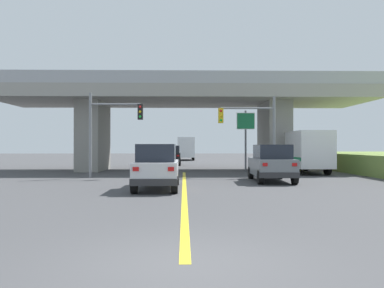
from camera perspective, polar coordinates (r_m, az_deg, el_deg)
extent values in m
plane|color=#424244|center=(32.00, -1.14, -3.81)|extent=(160.00, 160.00, 0.00)
cube|color=gray|center=(32.20, -1.14, 6.78)|extent=(29.15, 8.31, 0.95)
cube|color=gray|center=(32.77, -14.00, 1.05)|extent=(1.79, 4.98, 5.45)
cube|color=gray|center=(32.78, 11.71, 1.04)|extent=(1.79, 4.98, 5.45)
cube|color=#9EA0A5|center=(28.38, -1.14, 9.64)|extent=(29.15, 0.20, 0.90)
cube|color=#9EA0A5|center=(36.29, -1.15, 7.43)|extent=(29.15, 0.20, 0.90)
cube|color=yellow|center=(18.01, -1.11, -6.47)|extent=(0.20, 22.98, 0.01)
cube|color=silver|center=(18.01, -5.01, -3.89)|extent=(1.84, 4.66, 0.90)
cube|color=#1E232D|center=(17.63, -5.09, -1.27)|extent=(1.62, 2.56, 0.76)
cube|color=#2D2D30|center=(15.77, -5.57, -5.52)|extent=(1.88, 0.20, 0.28)
cube|color=red|center=(15.73, -8.11, -3.59)|extent=(0.24, 0.06, 0.16)
cube|color=red|center=(15.62, -3.05, -3.62)|extent=(0.24, 0.06, 0.16)
cylinder|color=black|center=(19.88, -7.04, -4.86)|extent=(0.26, 0.72, 0.72)
cylinder|color=black|center=(19.78, -2.28, -4.88)|extent=(0.26, 0.72, 0.72)
cylinder|color=black|center=(16.36, -8.32, -5.82)|extent=(0.26, 0.72, 0.72)
cylinder|color=black|center=(16.24, -2.53, -5.87)|extent=(0.26, 0.72, 0.72)
cube|color=slate|center=(22.23, 11.30, -3.22)|extent=(2.08, 4.69, 0.90)
cube|color=#1E232D|center=(21.87, 11.46, -1.09)|extent=(1.78, 2.60, 0.76)
cube|color=#2D2D30|center=(20.03, 12.50, -4.42)|extent=(1.98, 0.26, 0.28)
cube|color=red|center=(19.80, 10.49, -2.93)|extent=(0.24, 0.07, 0.16)
cube|color=red|center=(20.10, 14.57, -2.89)|extent=(0.24, 0.07, 0.16)
cylinder|color=black|center=(23.86, 8.46, -4.11)|extent=(0.28, 0.73, 0.72)
cylinder|color=black|center=(24.16, 12.55, -4.06)|extent=(0.28, 0.73, 0.72)
cylinder|color=black|center=(20.38, 9.82, -4.75)|extent=(0.28, 0.73, 0.72)
cylinder|color=black|center=(20.72, 14.57, -4.67)|extent=(0.28, 0.73, 0.72)
cube|color=red|center=(32.53, 14.42, -1.28)|extent=(2.20, 2.00, 1.90)
cube|color=white|center=(29.19, 16.25, -0.75)|extent=(2.31, 4.95, 2.54)
cube|color=#197F4C|center=(29.20, 16.26, -2.00)|extent=(2.33, 4.86, 0.24)
cylinder|color=black|center=(32.30, 12.71, -2.97)|extent=(0.30, 0.90, 0.90)
cylinder|color=black|center=(32.84, 16.11, -2.92)|extent=(0.30, 0.90, 0.90)
cylinder|color=black|center=(27.75, 15.05, -3.39)|extent=(0.30, 0.90, 0.90)
cylinder|color=black|center=(28.38, 18.94, -3.32)|extent=(0.30, 0.90, 0.90)
cube|color=black|center=(40.91, -2.94, -1.93)|extent=(1.81, 4.38, 0.90)
cube|color=#1E232D|center=(40.57, -2.96, -0.77)|extent=(1.60, 2.41, 0.76)
cube|color=#2D2D30|center=(38.78, -3.04, -2.48)|extent=(1.85, 0.20, 0.28)
cube|color=red|center=(38.73, -4.05, -1.69)|extent=(0.24, 0.06, 0.16)
cube|color=red|center=(38.68, -2.04, -1.70)|extent=(0.24, 0.06, 0.16)
cylinder|color=black|center=(42.59, -3.96, -2.48)|extent=(0.26, 0.72, 0.72)
cylinder|color=black|center=(42.55, -1.79, -2.48)|extent=(0.26, 0.72, 0.72)
cylinder|color=black|center=(39.32, -4.19, -2.65)|extent=(0.26, 0.72, 0.72)
cylinder|color=black|center=(39.27, -1.84, -2.65)|extent=(0.26, 0.72, 0.72)
cylinder|color=slate|center=(25.99, 11.75, 1.10)|extent=(0.18, 0.18, 5.17)
cylinder|color=slate|center=(25.78, 7.99, 5.12)|extent=(3.44, 0.12, 0.12)
cube|color=gold|center=(25.52, 4.17, 4.10)|extent=(0.32, 0.26, 0.96)
sphere|color=red|center=(25.39, 4.20, 4.80)|extent=(0.16, 0.16, 0.16)
sphere|color=gold|center=(25.37, 4.20, 4.12)|extent=(0.16, 0.16, 0.16)
sphere|color=green|center=(25.35, 4.20, 3.45)|extent=(0.16, 0.16, 0.16)
cylinder|color=slate|center=(25.19, -14.43, 1.23)|extent=(0.18, 0.18, 5.24)
cylinder|color=slate|center=(25.01, -10.97, 5.66)|extent=(3.08, 0.12, 0.12)
cube|color=black|center=(24.75, -7.45, 4.60)|extent=(0.32, 0.26, 0.96)
sphere|color=red|center=(24.63, -7.49, 5.33)|extent=(0.16, 0.16, 0.16)
sphere|color=gold|center=(24.60, -7.49, 4.63)|extent=(0.16, 0.16, 0.16)
sphere|color=green|center=(24.58, -7.49, 3.94)|extent=(0.16, 0.16, 0.16)
cylinder|color=#56595E|center=(29.79, 7.73, 0.37)|extent=(0.14, 0.14, 4.61)
cube|color=#197242|center=(29.79, 7.74, 3.30)|extent=(1.28, 0.08, 1.16)
cube|color=white|center=(29.79, 7.74, 3.30)|extent=(1.36, 0.04, 1.24)
cube|color=silver|center=(59.31, -0.88, -0.89)|extent=(2.20, 2.00, 1.90)
cube|color=silver|center=(55.74, -0.86, -0.48)|extent=(2.31, 5.14, 2.75)
cube|color=#195999|center=(55.74, -0.86, -1.19)|extent=(2.33, 5.04, 0.24)
cylinder|color=black|center=(59.33, -1.85, -1.80)|extent=(0.30, 0.90, 0.90)
cylinder|color=black|center=(59.34, 0.08, -1.80)|extent=(0.30, 0.90, 0.90)
cylinder|color=black|center=(54.47, -1.91, -1.93)|extent=(0.30, 0.90, 0.90)
cylinder|color=black|center=(54.49, 0.20, -1.93)|extent=(0.30, 0.90, 0.90)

